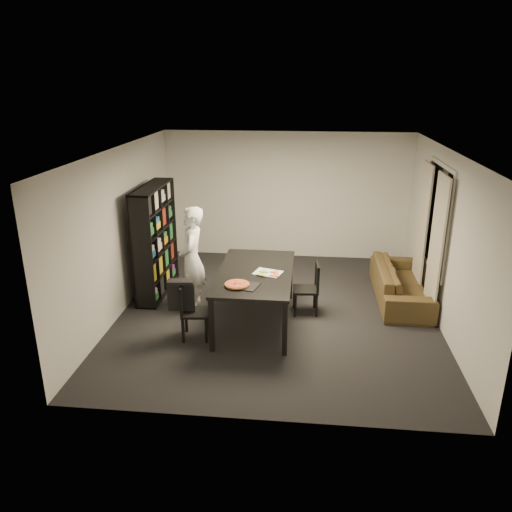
# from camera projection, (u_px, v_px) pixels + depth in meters

# --- Properties ---
(room) EXTENTS (5.01, 5.51, 2.61)m
(room) POSITION_uv_depth(u_px,v_px,m) (278.00, 235.00, 7.69)
(room) COLOR black
(room) RESTS_ON ground
(window_pane) EXTENTS (0.02, 1.40, 1.60)m
(window_pane) POSITION_uv_depth(u_px,v_px,m) (437.00, 217.00, 7.94)
(window_pane) COLOR black
(window_pane) RESTS_ON room
(window_frame) EXTENTS (0.03, 1.52, 1.72)m
(window_frame) POSITION_uv_depth(u_px,v_px,m) (436.00, 217.00, 7.94)
(window_frame) COLOR white
(window_frame) RESTS_ON room
(curtain_left) EXTENTS (0.03, 0.70, 2.25)m
(curtain_left) POSITION_uv_depth(u_px,v_px,m) (436.00, 248.00, 7.57)
(curtain_left) COLOR beige
(curtain_left) RESTS_ON room
(curtain_right) EXTENTS (0.03, 0.70, 2.25)m
(curtain_right) POSITION_uv_depth(u_px,v_px,m) (422.00, 229.00, 8.55)
(curtain_right) COLOR beige
(curtain_right) RESTS_ON room
(bookshelf) EXTENTS (0.35, 1.50, 1.90)m
(bookshelf) POSITION_uv_depth(u_px,v_px,m) (155.00, 241.00, 8.58)
(bookshelf) COLOR black
(bookshelf) RESTS_ON room
(dining_table) EXTENTS (1.12, 2.01, 0.84)m
(dining_table) POSITION_uv_depth(u_px,v_px,m) (255.00, 276.00, 7.54)
(dining_table) COLOR black
(dining_table) RESTS_ON room
(chair_left) EXTENTS (0.43, 0.43, 0.84)m
(chair_left) POSITION_uv_depth(u_px,v_px,m) (190.00, 308.00, 7.17)
(chair_left) COLOR black
(chair_left) RESTS_ON room
(chair_right) EXTENTS (0.42, 0.42, 0.84)m
(chair_right) POSITION_uv_depth(u_px,v_px,m) (311.00, 285.00, 7.94)
(chair_right) COLOR black
(chair_right) RESTS_ON room
(draped_jacket) EXTENTS (0.39, 0.20, 0.46)m
(draped_jacket) POSITION_uv_depth(u_px,v_px,m) (181.00, 294.00, 7.09)
(draped_jacket) COLOR black
(draped_jacket) RESTS_ON chair_left
(person) EXTENTS (0.48, 0.67, 1.72)m
(person) POSITION_uv_depth(u_px,v_px,m) (192.00, 260.00, 7.94)
(person) COLOR white
(person) RESTS_ON room
(baking_tray) EXTENTS (0.47, 0.41, 0.01)m
(baking_tray) POSITION_uv_depth(u_px,v_px,m) (244.00, 285.00, 7.00)
(baking_tray) COLOR black
(baking_tray) RESTS_ON dining_table
(pepperoni_pizza) EXTENTS (0.35, 0.35, 0.03)m
(pepperoni_pizza) POSITION_uv_depth(u_px,v_px,m) (237.00, 284.00, 6.98)
(pepperoni_pizza) COLOR #9D5A2D
(pepperoni_pizza) RESTS_ON dining_table
(kitchen_towel) EXTENTS (0.47, 0.41, 0.01)m
(kitchen_towel) POSITION_uv_depth(u_px,v_px,m) (268.00, 273.00, 7.46)
(kitchen_towel) COLOR silver
(kitchen_towel) RESTS_ON dining_table
(pizza_slices) EXTENTS (0.44, 0.40, 0.01)m
(pizza_slices) POSITION_uv_depth(u_px,v_px,m) (269.00, 273.00, 7.41)
(pizza_slices) COLOR gold
(pizza_slices) RESTS_ON dining_table
(sofa) EXTENTS (0.80, 2.05, 0.60)m
(sofa) POSITION_uv_depth(u_px,v_px,m) (401.00, 283.00, 8.48)
(sofa) COLOR #44331B
(sofa) RESTS_ON room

